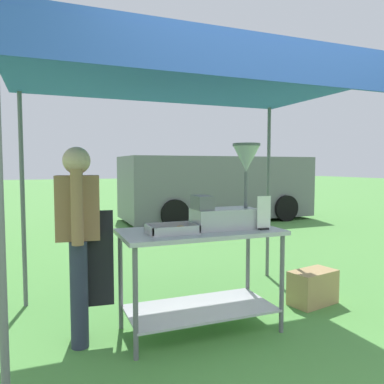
# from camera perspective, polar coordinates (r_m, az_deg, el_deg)

# --- Properties ---
(ground_plane) EXTENTS (70.00, 70.00, 0.00)m
(ground_plane) POSITION_cam_1_polar(r_m,az_deg,el_deg) (7.93, -10.70, -6.65)
(ground_plane) COLOR #519342
(stall_canopy) EXTENTS (3.14, 2.32, 2.25)m
(stall_canopy) POSITION_cam_1_polar(r_m,az_deg,el_deg) (3.41, 0.65, 16.10)
(stall_canopy) COLOR slate
(stall_canopy) RESTS_ON ground
(donut_cart) EXTENTS (1.39, 0.69, 0.90)m
(donut_cart) POSITION_cam_1_polar(r_m,az_deg,el_deg) (3.35, 1.27, -10.13)
(donut_cart) COLOR #B7B7BC
(donut_cart) RESTS_ON ground
(donut_tray) EXTENTS (0.41, 0.28, 0.07)m
(donut_tray) POSITION_cam_1_polar(r_m,az_deg,el_deg) (3.14, -3.03, -5.82)
(donut_tray) COLOR #B7B7BC
(donut_tray) RESTS_ON donut_cart
(donut_fryer) EXTENTS (0.62, 0.28, 0.76)m
(donut_fryer) POSITION_cam_1_polar(r_m,az_deg,el_deg) (3.36, 5.68, -0.93)
(donut_fryer) COLOR #B7B7BC
(donut_fryer) RESTS_ON donut_cart
(menu_sign) EXTENTS (0.13, 0.05, 0.29)m
(menu_sign) POSITION_cam_1_polar(r_m,az_deg,el_deg) (3.35, 10.83, -3.44)
(menu_sign) COLOR black
(menu_sign) RESTS_ON donut_cart
(vendor) EXTENTS (0.46, 0.54, 1.61)m
(vendor) POSITION_cam_1_polar(r_m,az_deg,el_deg) (3.22, -16.75, -6.08)
(vendor) COLOR #2D3347
(vendor) RESTS_ON ground
(supply_crate) EXTENTS (0.55, 0.38, 0.36)m
(supply_crate) POSITION_cam_1_polar(r_m,az_deg,el_deg) (4.28, 17.83, -13.58)
(supply_crate) COLOR tan
(supply_crate) RESTS_ON ground
(van_grey) EXTENTS (5.05, 2.16, 1.69)m
(van_grey) POSITION_cam_1_polar(r_m,az_deg,el_deg) (10.20, 3.83, 0.74)
(van_grey) COLOR slate
(van_grey) RESTS_ON ground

